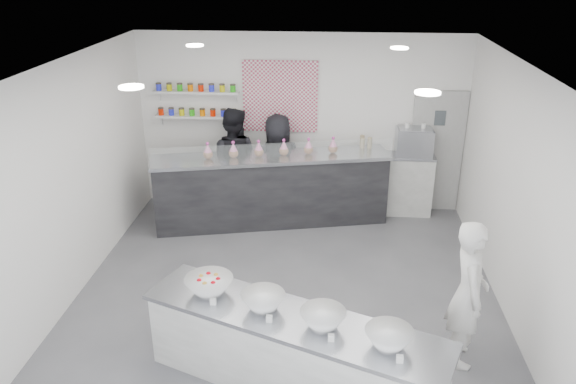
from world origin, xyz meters
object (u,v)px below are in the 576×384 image
object	(u,v)px
espresso_ledge	(390,184)
woman_prep	(468,294)
prep_counter	(292,353)
espresso_machine	(414,142)
back_bar	(272,190)
staff_left	(233,161)
staff_right	(278,165)

from	to	relation	value
espresso_ledge	woman_prep	xyz separation A→B (m)	(0.47, -3.81, 0.32)
prep_counter	espresso_machine	size ratio (longest dim) A/B	5.34
back_bar	woman_prep	xyz separation A→B (m)	(2.44, -3.23, 0.25)
prep_counter	staff_left	size ratio (longest dim) A/B	1.71
espresso_machine	prep_counter	bearing A→B (deg)	-110.91
espresso_ledge	staff_left	size ratio (longest dim) A/B	0.77
espresso_machine	woman_prep	bearing A→B (deg)	-87.94
back_bar	staff_left	size ratio (longest dim) A/B	2.06
espresso_ledge	espresso_machine	xyz separation A→B (m)	(0.34, 0.00, 0.75)
staff_left	woman_prep	bearing A→B (deg)	138.35
prep_counter	back_bar	size ratio (longest dim) A/B	0.83
prep_counter	woman_prep	size ratio (longest dim) A/B	1.88
back_bar	woman_prep	distance (m)	4.06
prep_counter	woman_prep	xyz separation A→B (m)	(1.82, 0.60, 0.41)
prep_counter	staff_left	xyz separation A→B (m)	(-1.31, 4.21, 0.49)
prep_counter	staff_left	bearing A→B (deg)	129.34
espresso_machine	woman_prep	size ratio (longest dim) A/B	0.35
staff_right	staff_left	bearing A→B (deg)	-18.12
espresso_ledge	woman_prep	size ratio (longest dim) A/B	0.84
prep_counter	back_bar	xyz separation A→B (m)	(-0.62, 3.83, 0.16)
woman_prep	staff_right	xyz separation A→B (m)	(-2.38, 3.63, 0.03)
woman_prep	staff_left	size ratio (longest dim) A/B	0.91
back_bar	espresso_ledge	xyz separation A→B (m)	(1.97, 0.58, -0.06)
espresso_machine	staff_left	xyz separation A→B (m)	(-3.00, -0.20, -0.35)
espresso_ledge	staff_left	bearing A→B (deg)	-175.75
prep_counter	woman_prep	world-z (taller)	woman_prep
prep_counter	staff_right	distance (m)	4.29
espresso_ledge	staff_left	world-z (taller)	staff_left
woman_prep	staff_right	world-z (taller)	staff_right
espresso_machine	staff_left	world-z (taller)	staff_left
woman_prep	staff_right	distance (m)	4.34
staff_right	back_bar	bearing A→B (deg)	61.19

